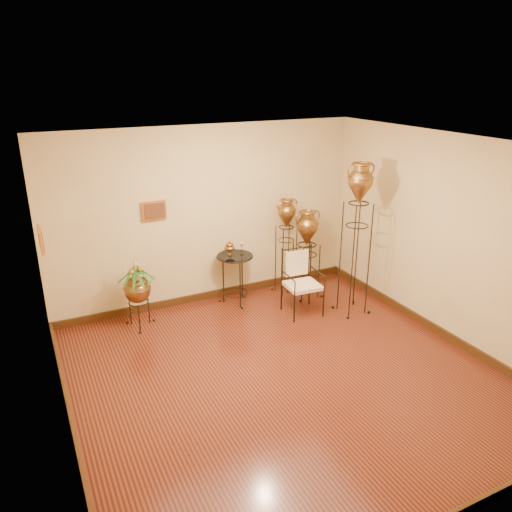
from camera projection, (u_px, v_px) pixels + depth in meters
name	position (u px, v px, depth m)	size (l,w,h in m)	color
ground	(284.00, 375.00, 6.17)	(5.00, 5.00, 0.00)	maroon
room_shell	(286.00, 243.00, 5.56)	(5.02, 5.02, 2.81)	beige
amphora_tall	(356.00, 238.00, 7.40)	(0.59, 0.59, 2.34)	black
amphora_mid	(286.00, 246.00, 8.19)	(0.40, 0.40, 1.64)	black
amphora_short	(306.00, 253.00, 8.11)	(0.46, 0.46, 1.48)	black
planter_urn	(137.00, 287.00, 7.14)	(0.67, 0.67, 1.13)	black
armchair	(303.00, 283.00, 7.57)	(0.60, 0.57, 1.01)	black
side_table	(235.00, 278.00, 7.95)	(0.63, 0.63, 1.03)	black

